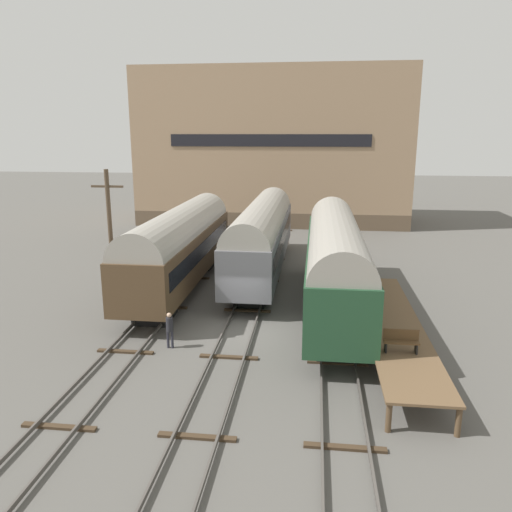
{
  "coord_description": "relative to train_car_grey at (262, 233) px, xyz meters",
  "views": [
    {
      "loc": [
        3.62,
        -23.0,
        9.64
      ],
      "look_at": [
        0.0,
        7.03,
        2.2
      ],
      "focal_mm": 35.0,
      "sensor_mm": 36.0,
      "label": 1
    }
  ],
  "objects": [
    {
      "name": "ground_plane",
      "position": [
        0.0,
        -10.65,
        -2.95
      ],
      "size": [
        200.0,
        200.0,
        0.0
      ],
      "primitive_type": "plane",
      "color": "#56544F"
    },
    {
      "name": "train_car_grey",
      "position": [
        0.0,
        0.0,
        0.0
      ],
      "size": [
        3.01,
        18.44,
        5.19
      ],
      "color": "black",
      "rests_on": "ground"
    },
    {
      "name": "utility_pole",
      "position": [
        -7.71,
        -7.54,
        1.1
      ],
      "size": [
        1.8,
        0.24,
        7.77
      ],
      "color": "#473828",
      "rests_on": "ground"
    },
    {
      "name": "track_left",
      "position": [
        -4.75,
        -10.65,
        -2.81
      ],
      "size": [
        2.6,
        60.0,
        0.26
      ],
      "color": "#4C4742",
      "rests_on": "ground"
    },
    {
      "name": "train_car_brown",
      "position": [
        -4.75,
        -3.91,
        -0.03
      ],
      "size": [
        3.11,
        16.68,
        5.18
      ],
      "color": "black",
      "rests_on": "ground"
    },
    {
      "name": "station_platform",
      "position": [
        7.32,
        -11.37,
        -1.89
      ],
      "size": [
        2.52,
        14.59,
        1.14
      ],
      "color": "brown",
      "rests_on": "ground"
    },
    {
      "name": "bench",
      "position": [
        7.16,
        -14.58,
        -1.32
      ],
      "size": [
        1.4,
        0.4,
        0.91
      ],
      "color": "brown",
      "rests_on": "station_platform"
    },
    {
      "name": "person_worker",
      "position": [
        -2.87,
        -12.89,
        -1.92
      ],
      "size": [
        0.32,
        0.32,
        1.72
      ],
      "color": "#282833",
      "rests_on": "ground"
    },
    {
      "name": "warehouse_building",
      "position": [
        -1.19,
        23.11,
        5.21
      ],
      "size": [
        28.78,
        11.73,
        16.33
      ],
      "color": "brown",
      "rests_on": "ground"
    },
    {
      "name": "train_car_green",
      "position": [
        4.75,
        -6.93,
        0.1
      ],
      "size": [
        3.04,
        17.26,
        5.37
      ],
      "color": "black",
      "rests_on": "ground"
    },
    {
      "name": "track_middle",
      "position": [
        0.0,
        -10.65,
        -2.81
      ],
      "size": [
        2.6,
        60.0,
        0.26
      ],
      "color": "#4C4742",
      "rests_on": "ground"
    },
    {
      "name": "track_right",
      "position": [
        4.75,
        -10.65,
        -2.81
      ],
      "size": [
        2.6,
        60.0,
        0.26
      ],
      "color": "#4C4742",
      "rests_on": "ground"
    }
  ]
}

